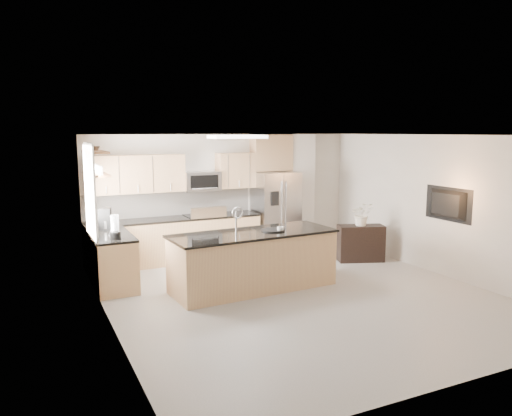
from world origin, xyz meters
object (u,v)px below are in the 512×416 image
cup (280,229)px  blender (115,229)px  refrigerator (276,212)px  coffee_maker (105,219)px  range (204,237)px  kettle (114,228)px  bowl (92,147)px  microwave (201,181)px  television (445,204)px  flower_vase (362,208)px  island (253,260)px  credenza (361,243)px  platter (273,230)px

cup → blender: (-2.58, 0.89, 0.07)m
refrigerator → coffee_maker: bearing=-170.7°
range → cup: bearing=-78.4°
coffee_maker → cup: bearing=-34.3°
cup → kettle: kettle is taller
range → bowl: size_ratio=3.02×
microwave → cup: (0.50, -2.56, -0.61)m
microwave → television: (3.51, -3.24, -0.28)m
refrigerator → flower_vase: bearing=-52.7°
range → refrigerator: (1.66, -0.05, 0.42)m
island → flower_vase: (2.77, 0.68, 0.62)m
bowl → television: bowl is taller
range → cup: 2.54m
credenza → blender: size_ratio=2.33×
microwave → cup: bearing=-78.9°
credenza → television: size_ratio=0.87×
island → credenza: 2.88m
blender → coffee_maker: bearing=91.3°
microwave → blender: bearing=-141.2°
kettle → flower_vase: 4.88m
range → island: island is taller
coffee_maker → flower_vase: flower_vase is taller
coffee_maker → bowl: size_ratio=1.03×
platter → blender: blender is taller
cup → television: 3.10m
range → coffee_maker: 2.29m
kettle → bowl: bearing=113.7°
island → cup: bearing=-23.3°
island → television: bearing=-17.1°
microwave → blender: (-2.07, -1.67, -0.54)m
island → microwave: bearing=88.4°
kettle → cup: bearing=-26.8°
flower_vase → island: bearing=-166.2°
microwave → refrigerator: bearing=-5.9°
microwave → bowl: size_ratio=2.01×
blender → flower_vase: size_ratio=0.55×
island → credenza: (2.78, 0.72, -0.12)m
microwave → coffee_maker: bearing=-159.4°
microwave → platter: size_ratio=1.88×
coffee_maker → flower_vase: (4.93, -0.93, 0.00)m
platter → cup: bearing=-62.0°
island → coffee_maker: size_ratio=7.43×
bowl → credenza: bearing=-10.1°
island → kettle: bearing=148.7°
credenza → cup: 2.59m
cup → bowl: bowl is taller
refrigerator → range: bearing=178.4°
credenza → kettle: bearing=-164.7°
range → cup: size_ratio=9.95×
cup → credenza: bearing=20.4°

